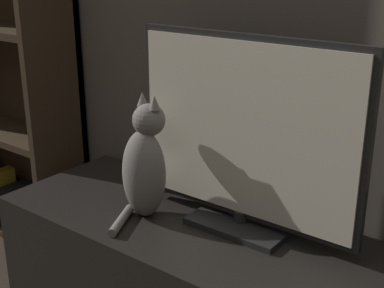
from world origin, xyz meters
name	(u,v)px	position (x,y,z in m)	size (l,w,h in m)	color
tv	(244,138)	(0.04, 1.00, 0.73)	(0.75, 0.19, 0.60)	black
cat	(145,166)	(-0.25, 0.88, 0.61)	(0.17, 0.27, 0.40)	gray
bookshelf	(0,49)	(-1.31, 1.10, 0.85)	(0.83, 0.28, 1.88)	#3D2D1E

